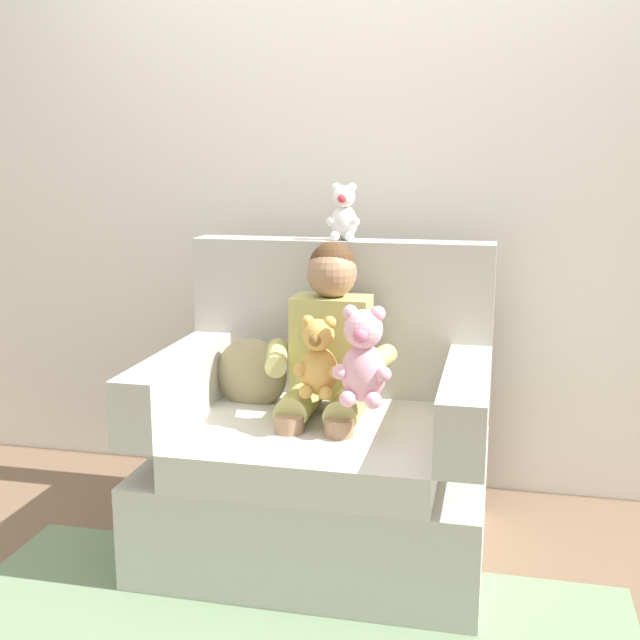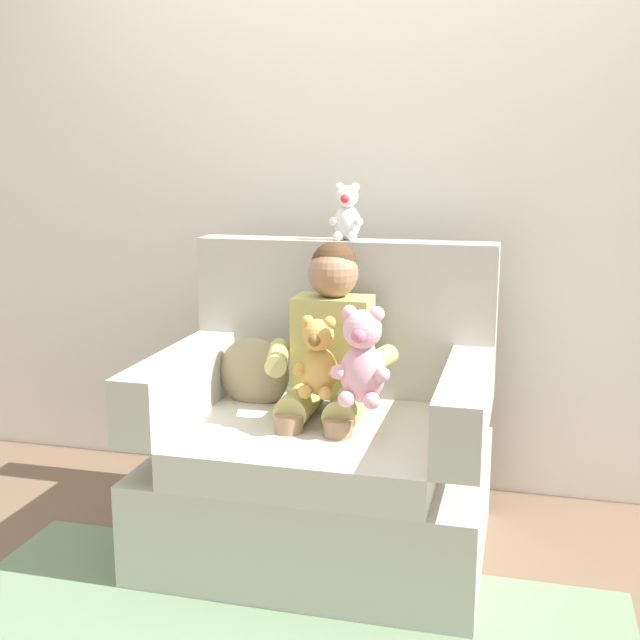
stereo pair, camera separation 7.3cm
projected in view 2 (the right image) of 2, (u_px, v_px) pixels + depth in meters
The scene contains 8 objects.
ground_plane at pixel (321, 548), 2.74m from camera, with size 8.00×8.00×0.00m, color brown.
back_wall at pixel (365, 161), 3.14m from camera, with size 6.00×0.10×2.60m, color silver.
armchair at pixel (324, 453), 2.72m from camera, with size 1.09×0.84×1.02m.
seated_child at pixel (328, 354), 2.66m from camera, with size 0.45×0.39×0.82m.
plush_honey at pixel (318, 359), 2.52m from camera, with size 0.15×0.13×0.26m.
plush_pink at pixel (362, 359), 2.44m from camera, with size 0.18×0.15×0.31m.
plush_white_on_backrest at pixel (347, 214), 2.84m from camera, with size 0.12×0.10×0.20m.
throw_pillow at pixel (254, 373), 2.84m from camera, with size 0.26×0.12×0.26m, color #998C66.
Camera 2 is at (0.63, -2.45, 1.32)m, focal length 44.86 mm.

